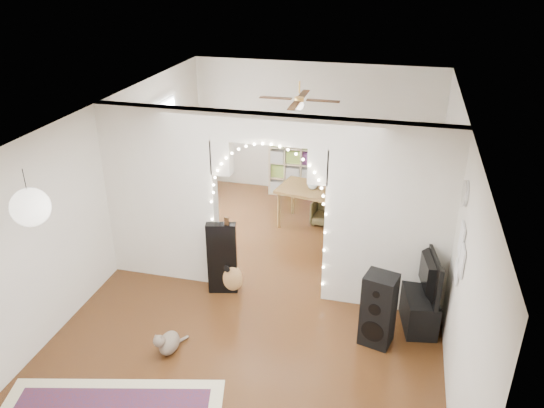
% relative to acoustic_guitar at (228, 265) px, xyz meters
% --- Properties ---
extents(floor, '(7.50, 7.50, 0.00)m').
position_rel_acoustic_guitar_xyz_m(floor, '(0.56, 0.25, -0.46)').
color(floor, black).
rests_on(floor, ground).
extents(ceiling, '(5.00, 7.50, 0.02)m').
position_rel_acoustic_guitar_xyz_m(ceiling, '(0.56, 0.25, 2.24)').
color(ceiling, white).
rests_on(ceiling, wall_back).
extents(wall_back, '(5.00, 0.02, 2.70)m').
position_rel_acoustic_guitar_xyz_m(wall_back, '(0.56, 4.00, 0.89)').
color(wall_back, silver).
rests_on(wall_back, floor).
extents(wall_front, '(5.00, 0.02, 2.70)m').
position_rel_acoustic_guitar_xyz_m(wall_front, '(0.56, -3.50, 0.89)').
color(wall_front, silver).
rests_on(wall_front, floor).
extents(wall_left, '(0.02, 7.50, 2.70)m').
position_rel_acoustic_guitar_xyz_m(wall_left, '(-1.94, 0.25, 0.89)').
color(wall_left, silver).
rests_on(wall_left, floor).
extents(wall_right, '(0.02, 7.50, 2.70)m').
position_rel_acoustic_guitar_xyz_m(wall_right, '(3.06, 0.25, 0.89)').
color(wall_right, silver).
rests_on(wall_right, floor).
extents(divider_wall, '(5.00, 0.20, 2.70)m').
position_rel_acoustic_guitar_xyz_m(divider_wall, '(0.56, 0.25, 0.96)').
color(divider_wall, silver).
rests_on(divider_wall, floor).
extents(fairy_lights, '(1.64, 0.04, 1.60)m').
position_rel_acoustic_guitar_xyz_m(fairy_lights, '(0.56, 0.12, 1.09)').
color(fairy_lights, '#FFEABF').
rests_on(fairy_lights, divider_wall).
extents(window, '(0.04, 1.20, 1.40)m').
position_rel_acoustic_guitar_xyz_m(window, '(-1.91, 2.05, 1.04)').
color(window, white).
rests_on(window, wall_left).
extents(wall_clock, '(0.03, 0.31, 0.31)m').
position_rel_acoustic_guitar_xyz_m(wall_clock, '(3.04, -0.35, 1.64)').
color(wall_clock, white).
rests_on(wall_clock, wall_right).
extents(picture_frames, '(0.02, 0.50, 0.70)m').
position_rel_acoustic_guitar_xyz_m(picture_frames, '(3.04, -0.75, 1.04)').
color(picture_frames, white).
rests_on(picture_frames, wall_right).
extents(paper_lantern, '(0.40, 0.40, 0.40)m').
position_rel_acoustic_guitar_xyz_m(paper_lantern, '(-1.34, -2.15, 1.79)').
color(paper_lantern, white).
rests_on(paper_lantern, ceiling).
extents(ceiling_fan, '(1.10, 1.10, 0.30)m').
position_rel_acoustic_guitar_xyz_m(ceiling_fan, '(0.56, 2.25, 1.94)').
color(ceiling_fan, gold).
rests_on(ceiling_fan, ceiling).
extents(guitar_case, '(0.45, 0.24, 1.13)m').
position_rel_acoustic_guitar_xyz_m(guitar_case, '(-0.09, 0.00, 0.10)').
color(guitar_case, black).
rests_on(guitar_case, floor).
extents(acoustic_guitar, '(0.45, 0.28, 1.05)m').
position_rel_acoustic_guitar_xyz_m(acoustic_guitar, '(0.00, 0.00, 0.00)').
color(acoustic_guitar, '#B18147').
rests_on(acoustic_guitar, floor).
extents(tabby_cat, '(0.36, 0.55, 0.37)m').
position_rel_acoustic_guitar_xyz_m(tabby_cat, '(-0.33, -1.46, -0.31)').
color(tabby_cat, brown).
rests_on(tabby_cat, floor).
extents(floor_speaker, '(0.46, 0.43, 1.01)m').
position_rel_acoustic_guitar_xyz_m(floor_speaker, '(2.20, -0.61, 0.04)').
color(floor_speaker, black).
rests_on(floor_speaker, floor).
extents(media_console, '(0.57, 1.05, 0.50)m').
position_rel_acoustic_guitar_xyz_m(media_console, '(2.71, 0.00, -0.21)').
color(media_console, black).
rests_on(media_console, floor).
extents(tv, '(0.33, 1.08, 0.62)m').
position_rel_acoustic_guitar_xyz_m(tv, '(2.71, 0.00, 0.35)').
color(tv, black).
rests_on(tv, media_console).
extents(bookcase, '(1.35, 0.36, 1.38)m').
position_rel_acoustic_guitar_xyz_m(bookcase, '(0.36, 3.75, 0.23)').
color(bookcase, beige).
rests_on(bookcase, floor).
extents(dining_table, '(1.33, 1.02, 0.76)m').
position_rel_acoustic_guitar_xyz_m(dining_table, '(0.81, 2.39, 0.22)').
color(dining_table, brown).
rests_on(dining_table, floor).
extents(flower_vase, '(0.22, 0.22, 0.19)m').
position_rel_acoustic_guitar_xyz_m(flower_vase, '(0.81, 2.39, 0.39)').
color(flower_vase, white).
rests_on(flower_vase, dining_table).
extents(dining_chair_left, '(0.58, 0.59, 0.48)m').
position_rel_acoustic_guitar_xyz_m(dining_chair_left, '(1.07, 2.55, -0.22)').
color(dining_chair_left, '#4B4425').
rests_on(dining_chair_left, floor).
extents(dining_chair_right, '(0.57, 0.58, 0.43)m').
position_rel_acoustic_guitar_xyz_m(dining_chair_right, '(1.52, 3.23, -0.24)').
color(dining_chair_right, '#4B4425').
rests_on(dining_chair_right, floor).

